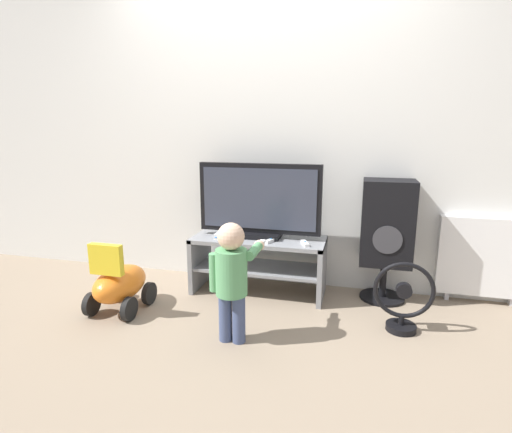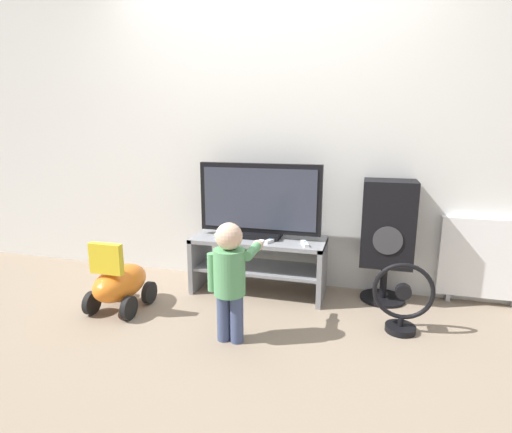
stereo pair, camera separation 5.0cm
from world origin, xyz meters
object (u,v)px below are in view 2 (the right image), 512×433
child (230,272)px  radiator (485,258)px  television (260,202)px  remote_secondary (271,241)px  speaker_tower (388,226)px  floor_fan (403,301)px  remote_primary (305,244)px  ride_on_toy (120,283)px  game_console (220,235)px

child → radiator: 1.89m
television → remote_secondary: television is taller
speaker_tower → radiator: speaker_tower is taller
radiator → television: bearing=-173.0°
speaker_tower → floor_fan: 0.61m
speaker_tower → remote_primary: bearing=-160.3°
radiator → floor_fan: bearing=-135.0°
ride_on_toy → floor_fan: bearing=5.7°
game_console → ride_on_toy: ride_on_toy is taller
game_console → television: bearing=16.0°
child → ride_on_toy: child is taller
remote_secondary → radiator: radiator is taller
remote_primary → speaker_tower: size_ratio=0.15×
child → ride_on_toy: (-0.91, 0.20, -0.24)m
television → remote_primary: bearing=-17.9°
remote_primary → child: child is taller
television → ride_on_toy: size_ratio=1.81×
remote_primary → remote_secondary: (-0.26, 0.01, 0.00)m
remote_secondary → speaker_tower: size_ratio=0.15×
television → remote_secondary: 0.32m
game_console → remote_primary: game_console is taller
game_console → speaker_tower: 1.26m
remote_primary → remote_secondary: same height
game_console → child: (0.33, -0.70, -0.03)m
remote_primary → radiator: (1.27, 0.32, -0.10)m
floor_fan → ride_on_toy: 1.93m
television → game_console: size_ratio=5.90×
remote_secondary → ride_on_toy: bearing=-154.1°
game_console → floor_fan: size_ratio=0.35×
child → floor_fan: child is taller
ride_on_toy → television: bearing=34.1°
remote_primary → remote_secondary: bearing=177.4°
remote_secondary → game_console: bearing=176.6°
television → floor_fan: bearing=-20.9°
remote_secondary → floor_fan: bearing=-17.3°
remote_primary → speaker_tower: bearing=19.7°
remote_primary → speaker_tower: 0.62m
remote_secondary → remote_primary: bearing=-2.6°
remote_secondary → floor_fan: size_ratio=0.29×
game_console → child: 0.78m
game_console → floor_fan: game_console is taller
child → remote_primary: bearing=62.9°
radiator → remote_primary: bearing=-165.7°
child → ride_on_toy: bearing=167.8°
game_console → child: child is taller
floor_fan → ride_on_toy: ride_on_toy is taller
game_console → radiator: bearing=8.4°
television → child: bearing=-87.6°
television → radiator: television is taller
remote_secondary → radiator: (1.53, 0.31, -0.10)m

